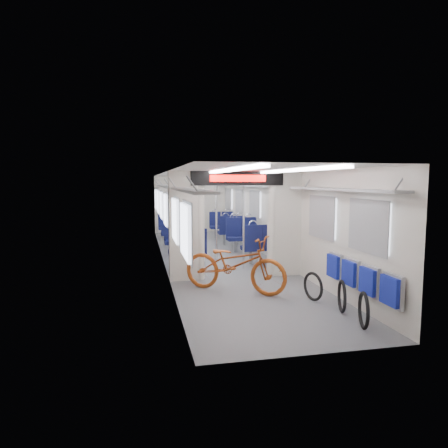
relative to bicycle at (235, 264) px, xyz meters
name	(u,v)px	position (x,y,z in m)	size (l,w,h in m)	color
carriage	(221,204)	(0.31, 2.84, 0.96)	(12.00, 12.02, 2.31)	#515456
bicycle	(235,264)	(0.00, 0.00, 0.00)	(0.71, 2.05, 1.08)	#9F4617
flip_bench	(360,277)	(1.66, -1.58, 0.04)	(0.12, 2.07, 0.47)	gray
bike_hoop_a	(364,312)	(1.35, -2.24, -0.30)	(0.54, 0.54, 0.05)	black
bike_hoop_b	(342,298)	(1.40, -1.53, -0.30)	(0.53, 0.53, 0.05)	black
bike_hoop_c	(313,288)	(1.21, -0.85, -0.31)	(0.51, 0.51, 0.05)	black
seat_bay_near_left	(184,241)	(-0.63, 3.06, -0.01)	(0.90, 2.00, 1.08)	#0D113B
seat_bay_near_right	(251,237)	(1.24, 3.29, 0.02)	(0.93, 2.17, 1.13)	#0D113B
seat_bay_far_left	(173,227)	(-0.63, 6.51, 0.00)	(0.91, 2.06, 1.09)	#0D113B
seat_bay_far_right	(227,226)	(1.24, 6.41, -0.01)	(0.89, 1.97, 1.07)	#0D113B
stanchion_near_left	(216,222)	(-0.01, 1.75, 0.61)	(0.04, 0.04, 2.30)	silver
stanchion_near_right	(244,221)	(0.68, 1.91, 0.61)	(0.05, 0.05, 2.30)	silver
stanchion_far_left	(195,211)	(-0.03, 5.19, 0.61)	(0.05, 0.05, 2.30)	silver
stanchion_far_right	(217,212)	(0.60, 4.89, 0.61)	(0.05, 0.05, 2.30)	silver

